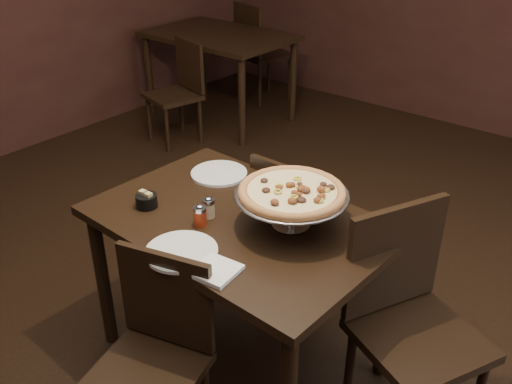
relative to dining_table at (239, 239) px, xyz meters
The scene contains 16 objects.
room 0.76m from the dining_table, 17.77° to the right, with size 6.04×7.04×2.84m.
dining_table is the anchor object (origin of this frame).
background_table 3.07m from the dining_table, 133.96° to the left, with size 1.25×0.83×0.78m.
pizza_stand 0.33m from the dining_table, 24.48° to the left, with size 0.45×0.45×0.19m.
parmesan_shaker 0.19m from the dining_table, 146.86° to the right, with size 0.05×0.05×0.09m.
pepper_flake_shaker 0.22m from the dining_table, 122.14° to the right, with size 0.05×0.05×0.09m.
packet_caddy 0.42m from the dining_table, 154.56° to the right, with size 0.09×0.09×0.07m.
napkin_stack 0.39m from the dining_table, 62.05° to the right, with size 0.15×0.15×0.02m, color white.
plate_left 0.42m from the dining_table, 143.86° to the left, with size 0.26×0.26×0.01m, color white.
plate_near 0.34m from the dining_table, 90.78° to the right, with size 0.27×0.27×0.01m, color white.
serving_spatula 0.25m from the dining_table, 30.02° to the left, with size 0.14×0.14×0.02m.
chair_far 0.56m from the dining_table, 98.10° to the left, with size 0.38×0.38×0.82m.
chair_near 0.57m from the dining_table, 85.55° to the right, with size 0.47×0.47×0.82m.
chair_side 0.74m from the dining_table, 13.95° to the left, with size 0.57×0.57×0.93m.
bg_chair_far 3.54m from the dining_table, 127.62° to the left, with size 0.55×0.55×0.95m.
bg_chair_near 2.61m from the dining_table, 141.62° to the left, with size 0.47×0.47×0.83m.
Camera 1 is at (1.24, -1.43, 1.97)m, focal length 40.00 mm.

